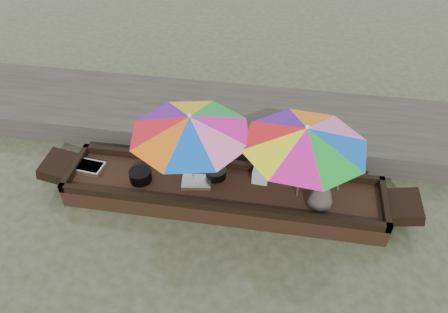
% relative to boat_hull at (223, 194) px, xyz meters
% --- Properties ---
extents(water, '(80.00, 80.00, 0.00)m').
position_rel_boat_hull_xyz_m(water, '(0.00, 0.00, -0.17)').
color(water, '#323921').
rests_on(water, ground).
extents(dock, '(22.00, 2.20, 0.50)m').
position_rel_boat_hull_xyz_m(dock, '(0.00, 2.20, 0.08)').
color(dock, '#2D2B26').
rests_on(dock, ground).
extents(boat_hull, '(5.71, 1.20, 0.35)m').
position_rel_boat_hull_xyz_m(boat_hull, '(0.00, 0.00, 0.00)').
color(boat_hull, black).
rests_on(boat_hull, water).
extents(cooking_pot, '(0.40, 0.40, 0.21)m').
position_rel_boat_hull_xyz_m(cooking_pot, '(-1.52, -0.06, 0.28)').
color(cooking_pot, black).
rests_on(cooking_pot, boat_hull).
extents(tray_crayfish, '(0.56, 0.42, 0.09)m').
position_rel_boat_hull_xyz_m(tray_crayfish, '(-2.55, 0.07, 0.22)').
color(tray_crayfish, silver).
rests_on(tray_crayfish, boat_hull).
extents(tray_scallop, '(0.57, 0.43, 0.06)m').
position_rel_boat_hull_xyz_m(tray_scallop, '(-0.49, 0.03, 0.21)').
color(tray_scallop, silver).
rests_on(tray_scallop, boat_hull).
extents(charcoal_grill, '(0.37, 0.37, 0.18)m').
position_rel_boat_hull_xyz_m(charcoal_grill, '(-0.18, 0.25, 0.26)').
color(charcoal_grill, black).
rests_on(charcoal_grill, boat_hull).
extents(supply_bag, '(0.29, 0.24, 0.26)m').
position_rel_boat_hull_xyz_m(supply_bag, '(0.64, 0.28, 0.30)').
color(supply_bag, silver).
rests_on(supply_bag, boat_hull).
extents(vendor, '(0.57, 0.38, 1.15)m').
position_rel_boat_hull_xyz_m(vendor, '(1.70, -0.18, 0.75)').
color(vendor, '#453D36').
rests_on(vendor, boat_hull).
extents(umbrella_bow, '(2.40, 2.40, 1.55)m').
position_rel_boat_hull_xyz_m(umbrella_bow, '(-0.54, 0.00, 0.95)').
color(umbrella_bow, '#E514A3').
rests_on(umbrella_bow, boat_hull).
extents(umbrella_stern, '(2.56, 2.56, 1.55)m').
position_rel_boat_hull_xyz_m(umbrella_stern, '(1.31, 0.00, 0.95)').
color(umbrella_stern, pink).
rests_on(umbrella_stern, boat_hull).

